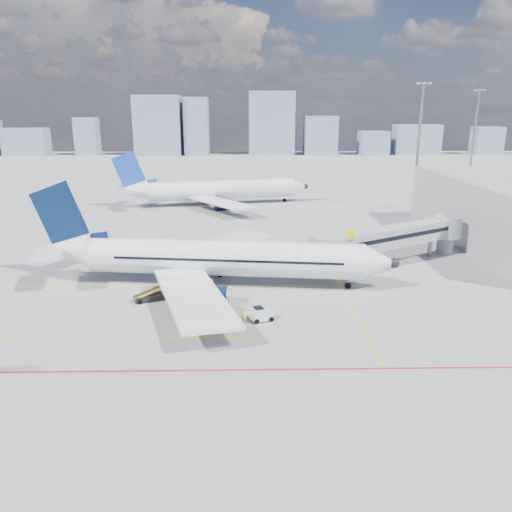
{
  "coord_description": "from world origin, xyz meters",
  "views": [
    {
      "loc": [
        2.82,
        -48.02,
        20.16
      ],
      "look_at": [
        3.94,
        7.07,
        4.0
      ],
      "focal_mm": 35.0,
      "sensor_mm": 36.0,
      "label": 1
    }
  ],
  "objects": [
    {
      "name": "ramp_worker",
      "position": [
        2.61,
        -3.4,
        1.0
      ],
      "size": [
        0.69,
        0.84,
        1.99
      ],
      "primitive_type": "imported",
      "rotation": [
        0.0,
        0.0,
        1.24
      ],
      "color": "yellow",
      "rests_on": "ground"
    },
    {
      "name": "jet_bridge",
      "position": [
        23.51,
        16.91,
        3.74
      ],
      "size": [
        23.55,
        15.78,
        6.3
      ],
      "color": "#999CA1",
      "rests_on": "ground"
    },
    {
      "name": "main_aircraft",
      "position": [
        -1.62,
        8.87,
        3.22
      ],
      "size": [
        43.49,
        37.8,
        12.73
      ],
      "rotation": [
        0.0,
        0.0,
        -0.12
      ],
      "color": "silver",
      "rests_on": "ground"
    },
    {
      "name": "ground",
      "position": [
        0.0,
        0.0,
        0.0
      ],
      "size": [
        420.0,
        420.0,
        0.0
      ],
      "primitive_type": "plane",
      "color": "#939396",
      "rests_on": "ground"
    },
    {
      "name": "second_aircraft",
      "position": [
        -4.31,
        61.33,
        3.22
      ],
      "size": [
        42.63,
        36.73,
        12.57
      ],
      "rotation": [
        0.0,
        0.0,
        0.21
      ],
      "color": "silver",
      "rests_on": "ground"
    },
    {
      "name": "apron_markings",
      "position": [
        -0.58,
        -3.91,
        0.01
      ],
      "size": [
        90.0,
        35.12,
        0.01
      ],
      "color": "yellow",
      "rests_on": "ground"
    },
    {
      "name": "distant_skyline",
      "position": [
        -10.18,
        190.0,
        10.5
      ],
      "size": [
        247.24,
        14.6,
        28.45
      ],
      "color": "slate",
      "rests_on": "ground"
    },
    {
      "name": "belt_loader",
      "position": [
        -7.49,
        3.61,
        0.57
      ],
      "size": [
        5.41,
        3.14,
        2.21
      ],
      "rotation": [
        0.0,
        0.0,
        0.39
      ],
      "color": "black",
      "rests_on": "ground"
    },
    {
      "name": "cargo_dolly",
      "position": [
        -2.03,
        -2.3,
        1.12
      ],
      "size": [
        3.93,
        2.23,
        2.03
      ],
      "rotation": [
        0.0,
        0.0,
        0.16
      ],
      "color": "black",
      "rests_on": "ground"
    },
    {
      "name": "floodlight_mast_ne",
      "position": [
        38.0,
        55.0,
        13.59
      ],
      "size": [
        3.2,
        0.61,
        25.45
      ],
      "color": "slate",
      "rests_on": "ground"
    },
    {
      "name": "baggage_tug",
      "position": [
        4.24,
        -2.26,
        0.71
      ],
      "size": [
        2.4,
        1.9,
        1.48
      ],
      "rotation": [
        0.0,
        0.0,
        0.34
      ],
      "color": "silver",
      "rests_on": "ground"
    },
    {
      "name": "floodlight_mast_far",
      "position": [
        65.0,
        90.0,
        13.59
      ],
      "size": [
        3.2,
        0.61,
        25.45
      ],
      "color": "slate",
      "rests_on": "ground"
    },
    {
      "name": "terminal_block",
      "position": [
        39.95,
        26.0,
        5.0
      ],
      "size": [
        10.0,
        42.0,
        10.0
      ],
      "color": "#999CA1",
      "rests_on": "ground"
    }
  ]
}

